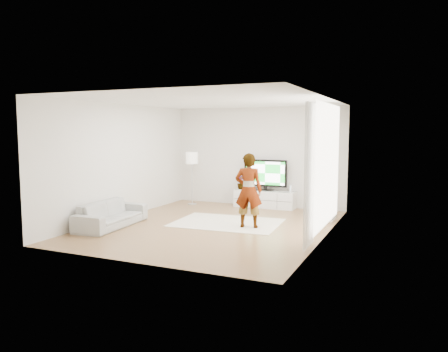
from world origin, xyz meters
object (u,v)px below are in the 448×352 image
at_px(sofa, 111,214).
at_px(floor_lamp, 192,160).
at_px(media_console, 265,199).
at_px(television, 265,174).
at_px(rug, 227,223).
at_px(player, 249,190).

xyz_separation_m(sofa, floor_lamp, (0.27, 3.35, 1.01)).
bearing_deg(floor_lamp, media_console, 9.99).
relative_size(television, sofa, 0.64).
bearing_deg(floor_lamp, sofa, -94.64).
height_order(rug, sofa, sofa).
height_order(player, sofa, player).
height_order(television, sofa, television).
bearing_deg(media_console, player, -79.38).
xyz_separation_m(player, floor_lamp, (-2.59, 2.21, 0.45)).
distance_m(media_console, player, 2.70).
bearing_deg(player, television, -90.75).
bearing_deg(sofa, television, -36.64).
bearing_deg(television, player, -79.48).
distance_m(rug, player, 1.08).
height_order(television, player, player).
bearing_deg(sofa, rug, -62.16).
height_order(media_console, player, player).
height_order(player, floor_lamp, player).
distance_m(player, sofa, 3.13).
bearing_deg(rug, player, -22.69).
xyz_separation_m(television, player, (0.49, -2.61, -0.11)).
height_order(television, rug, television).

